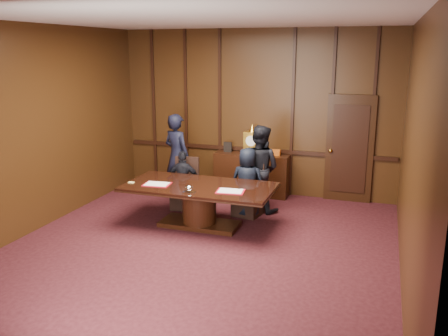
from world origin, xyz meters
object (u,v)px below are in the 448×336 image
witness_right (259,168)px  signatory_right (247,182)px  conference_table (199,199)px  signatory_left (183,180)px  witness_left (177,156)px  sideboard (252,173)px

witness_right → signatory_right: bearing=84.7°
conference_table → signatory_right: bearing=50.9°
conference_table → signatory_left: size_ratio=2.26×
signatory_right → witness_left: size_ratio=0.74×
sideboard → signatory_right: (0.29, -1.36, 0.17)m
conference_table → witness_right: (0.77, 1.19, 0.33)m
conference_table → witness_left: bearing=126.4°
signatory_right → witness_left: (-1.72, 0.65, 0.24)m
signatory_left → witness_right: witness_right is taller
conference_table → witness_right: bearing=57.0°
witness_left → witness_right: witness_left is taller
signatory_right → witness_right: 0.45m
signatory_left → witness_right: size_ratio=0.69×
conference_table → sideboard: bearing=80.6°
sideboard → signatory_left: (-1.01, -1.36, 0.09)m
sideboard → signatory_left: bearing=-126.6°
signatory_right → witness_left: witness_left is taller
signatory_left → witness_left: size_ratio=0.65×
witness_right → conference_table: bearing=69.2°
conference_table → signatory_left: 1.03m
conference_table → witness_left: size_ratio=1.46×
sideboard → witness_left: bearing=-153.6°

